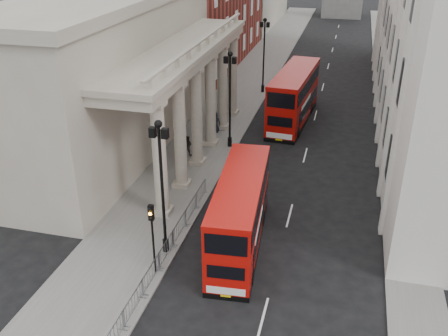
# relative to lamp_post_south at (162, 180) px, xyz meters

# --- Properties ---
(ground) EXTENTS (260.00, 260.00, 0.00)m
(ground) POSITION_rel_lamp_post_south_xyz_m (0.60, -4.00, -4.91)
(ground) COLOR black
(ground) RESTS_ON ground
(sidewalk_west) EXTENTS (6.00, 140.00, 0.12)m
(sidewalk_west) POSITION_rel_lamp_post_south_xyz_m (-2.40, 26.00, -4.85)
(sidewalk_west) COLOR slate
(sidewalk_west) RESTS_ON ground
(sidewalk_east) EXTENTS (3.00, 140.00, 0.12)m
(sidewalk_east) POSITION_rel_lamp_post_south_xyz_m (14.10, 26.00, -4.85)
(sidewalk_east) COLOR slate
(sidewalk_east) RESTS_ON ground
(kerb) EXTENTS (0.20, 140.00, 0.14)m
(kerb) POSITION_rel_lamp_post_south_xyz_m (0.55, 26.00, -4.84)
(kerb) COLOR slate
(kerb) RESTS_ON ground
(portico_building) EXTENTS (9.00, 28.00, 12.00)m
(portico_building) POSITION_rel_lamp_post_south_xyz_m (-9.90, 14.00, 1.09)
(portico_building) COLOR #9F9585
(portico_building) RESTS_ON ground
(lamp_post_south) EXTENTS (1.05, 0.44, 8.32)m
(lamp_post_south) POSITION_rel_lamp_post_south_xyz_m (0.00, 0.00, 0.00)
(lamp_post_south) COLOR black
(lamp_post_south) RESTS_ON sidewalk_west
(lamp_post_mid) EXTENTS (1.05, 0.44, 8.32)m
(lamp_post_mid) POSITION_rel_lamp_post_south_xyz_m (0.00, 16.00, 0.00)
(lamp_post_mid) COLOR black
(lamp_post_mid) RESTS_ON sidewalk_west
(lamp_post_north) EXTENTS (1.05, 0.44, 8.32)m
(lamp_post_north) POSITION_rel_lamp_post_south_xyz_m (0.00, 32.00, 0.00)
(lamp_post_north) COLOR black
(lamp_post_north) RESTS_ON sidewalk_west
(traffic_light) EXTENTS (0.28, 0.33, 4.30)m
(traffic_light) POSITION_rel_lamp_post_south_xyz_m (0.10, -2.02, -1.80)
(traffic_light) COLOR black
(traffic_light) RESTS_ON sidewalk_west
(crowd_barriers) EXTENTS (0.50, 18.75, 1.10)m
(crowd_barriers) POSITION_rel_lamp_post_south_xyz_m (0.25, -1.77, -4.24)
(crowd_barriers) COLOR gray
(crowd_barriers) RESTS_ON sidewalk_west
(bus_near) EXTENTS (3.32, 10.49, 4.46)m
(bus_near) POSITION_rel_lamp_post_south_xyz_m (4.07, 1.88, -2.58)
(bus_near) COLOR #BA0D08
(bus_near) RESTS_ON ground
(bus_far) EXTENTS (3.77, 11.97, 5.09)m
(bus_far) POSITION_rel_lamp_post_south_xyz_m (4.51, 23.74, -2.25)
(bus_far) COLOR #A90C07
(bus_far) RESTS_ON ground
(pedestrian_a) EXTENTS (0.69, 0.52, 1.72)m
(pedestrian_a) POSITION_rel_lamp_post_south_xyz_m (-3.45, 12.62, -3.93)
(pedestrian_a) COLOR black
(pedestrian_a) RESTS_ON sidewalk_west
(pedestrian_b) EXTENTS (0.86, 0.68, 1.71)m
(pedestrian_b) POSITION_rel_lamp_post_south_xyz_m (-3.00, 13.34, -3.94)
(pedestrian_b) COLOR black
(pedestrian_b) RESTS_ON sidewalk_west
(pedestrian_c) EXTENTS (0.99, 0.69, 1.92)m
(pedestrian_c) POSITION_rel_lamp_post_south_xyz_m (-2.07, 18.87, -3.83)
(pedestrian_c) COLOR black
(pedestrian_c) RESTS_ON sidewalk_west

